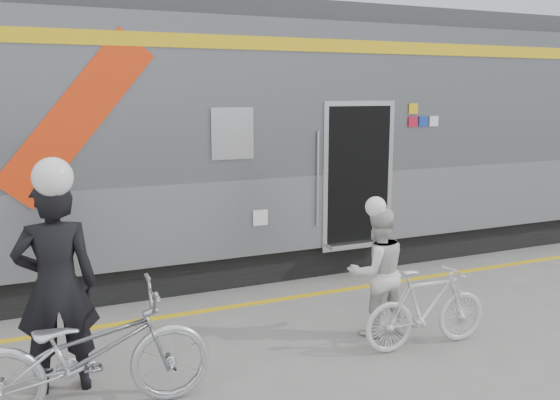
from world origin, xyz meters
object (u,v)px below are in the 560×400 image
man (56,287)px  bicycle_left (88,353)px  woman (377,272)px  bicycle_right (427,308)px

man → bicycle_left: 0.74m
woman → bicycle_right: 0.69m
bicycle_left → man: bearing=23.1°
man → bicycle_left: (0.20, -0.55, -0.46)m
woman → bicycle_right: woman is taller
bicycle_left → woman: size_ratio=1.43×
bicycle_left → bicycle_right: (3.57, -0.07, -0.11)m
man → bicycle_left: man is taller
man → woman: (3.47, -0.07, -0.27)m
woman → bicycle_right: size_ratio=0.99×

